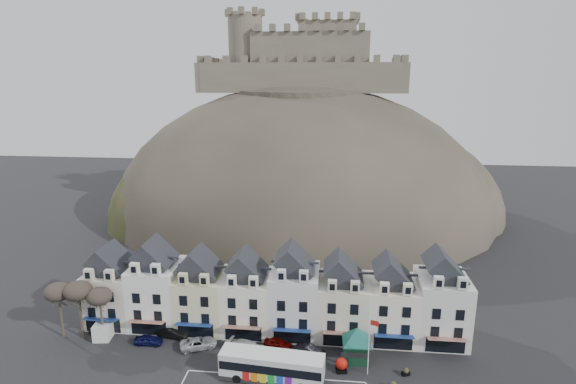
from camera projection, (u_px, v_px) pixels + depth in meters
The scene contains 18 objects.
townhouse_terrace at pixel (272, 295), 64.62m from camera, with size 54.40×9.35×11.80m.
castle_hill at pixel (305, 218), 116.83m from camera, with size 100.00×76.00×68.00m.
castle at pixel (305, 59), 113.64m from camera, with size 50.20×22.20×22.00m.
tree_left_far at pixel (58, 292), 61.91m from camera, with size 3.61×3.61×8.24m.
tree_left_mid at pixel (78, 291), 61.52m from camera, with size 3.78×3.78×8.64m.
tree_left_near at pixel (99, 297), 61.39m from camera, with size 3.43×3.43×7.84m.
bus at pixel (272, 365), 54.14m from camera, with size 12.84×4.03×3.57m.
bus_shelter at pixel (357, 335), 57.62m from camera, with size 7.25×7.25×4.60m.
red_buoy at pixel (341, 365), 55.92m from camera, with size 1.50×1.50×1.86m.
flagpole at pixel (370, 343), 54.48m from camera, with size 1.06×0.46×7.79m.
white_van at pixel (106, 326), 64.21m from camera, with size 2.83×5.33×2.33m.
planter_east at pixel (406, 372), 55.30m from camera, with size 1.10×0.83×0.99m.
car_navy at pixel (149, 340), 61.68m from camera, with size 1.55×3.84×1.31m, color #0C0E3C.
car_black at pixel (173, 333), 63.32m from camera, with size 1.55×4.45×1.47m, color black.
car_silver at pixel (198, 343), 60.86m from camera, with size 2.29×4.89×1.38m, color #AEB0B6.
car_white at pixel (247, 347), 59.83m from camera, with size 2.17×5.34×1.55m, color silver.
car_maroon at pixel (278, 343), 60.97m from camera, with size 1.53×3.81×1.30m, color #550804.
car_charcoal at pixel (310, 351), 59.21m from camera, with size 1.46×4.17×1.37m, color black.
Camera 1 is at (8.55, -42.36, 35.76)m, focal length 28.00 mm.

